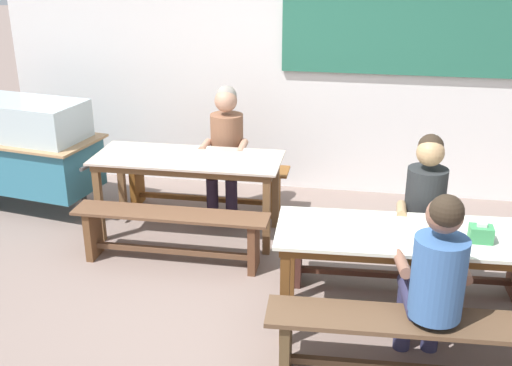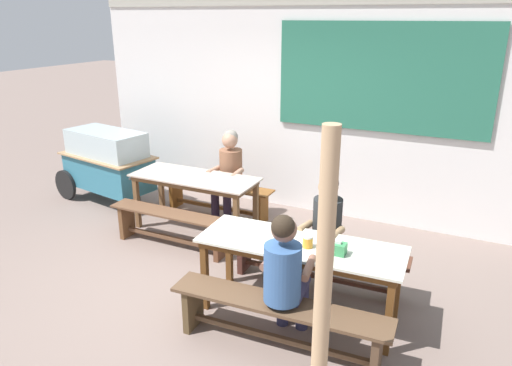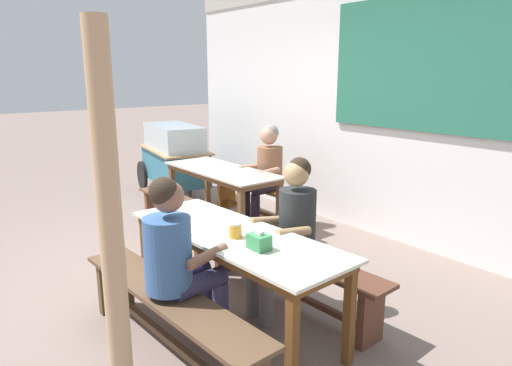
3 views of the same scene
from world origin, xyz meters
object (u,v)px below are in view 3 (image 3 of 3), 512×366
Objects in this scene: bench_near_front at (168,312)px; person_right_near_table at (289,228)px; tissue_box at (259,242)px; condiment_jar at (235,230)px; dining_table_near at (234,243)px; bench_near_back at (288,266)px; wooden_support_post at (113,251)px; bench_far_back at (258,197)px; food_cart at (174,155)px; bench_far_front at (182,213)px; person_near_front at (178,255)px; person_center_facing at (266,169)px; dining_table_far at (222,176)px.

person_right_near_table is (0.03, 1.03, 0.38)m from bench_near_front.
tissue_box reaches higher than condiment_jar.
dining_table_near is at bearing 151.62° from condiment_jar.
wooden_support_post is (0.59, -1.65, 0.73)m from bench_near_back.
bench_far_back is 11.50× the size of tissue_box.
tissue_box is (4.00, -1.54, 0.16)m from food_cart.
bench_far_front is at bearing -26.33° from food_cart.
dining_table_near is at bearing 117.36° from wooden_support_post.
bench_far_front is at bearing 161.83° from dining_table_near.
bench_far_back is at bearing 141.68° from tissue_box.
person_near_front is 0.95m from person_right_near_table.
bench_near_front is at bearing -31.48° from bench_far_front.
person_right_near_table reaches higher than food_cart.
person_near_front reaches higher than dining_table_near.
bench_far_back is at bearing 8.19° from food_cart.
person_near_front is 0.99× the size of person_center_facing.
bench_far_front is 1.15m from person_center_facing.
dining_table_near is at bearing 93.07° from bench_near_front.
dining_table_far is 0.87× the size of dining_table_near.
dining_table_far is 0.78× the size of wooden_support_post.
dining_table_near is 1.18× the size of bench_far_front.
tissue_box is (2.26, -1.79, 0.50)m from bench_far_back.
bench_near_front is 4.21m from food_cart.
food_cart is at bearing 157.65° from condiment_jar.
tissue_box is (0.29, -0.53, 0.10)m from person_right_near_table.
person_right_near_table is at bearing -4.30° from bench_far_front.
dining_table_near is 0.48m from person_right_near_table.
food_cart is at bearing 150.91° from bench_near_front.
bench_far_back is at bearing 137.64° from dining_table_near.
tissue_box reaches higher than bench_near_front.
dining_table_far is at bearing 148.17° from dining_table_near.
bench_far_front and bench_near_back have the same top height.
bench_far_front is at bearing 150.54° from person_near_front.
dining_table_far is 1.33× the size of person_near_front.
bench_far_back is 1.32× the size of person_center_facing.
dining_table_far is 2.24m from dining_table_near.
person_right_near_table is at bearing -15.27° from food_cart.
tissue_box is at bearing 101.22° from wooden_support_post.
dining_table_near is at bearing -97.62° from person_right_near_table.
bench_far_back is at bearing 138.14° from condiment_jar.
dining_table_far is at bearing 161.58° from bench_near_back.
tissue_box reaches higher than dining_table_far.
tissue_box is (0.39, -0.61, 0.47)m from bench_near_back.
bench_far_back is 2.37m from person_right_near_table.
condiment_jar is (0.03, 0.43, 0.09)m from person_near_front.
person_near_front is (1.95, -1.66, 0.04)m from dining_table_far.
person_right_near_table is (3.71, -1.01, 0.07)m from food_cart.
wooden_support_post is at bearing -70.17° from bench_near_back.
person_right_near_table is (1.74, -1.20, -0.02)m from person_center_facing.
bench_far_front is at bearing 175.70° from person_right_near_table.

